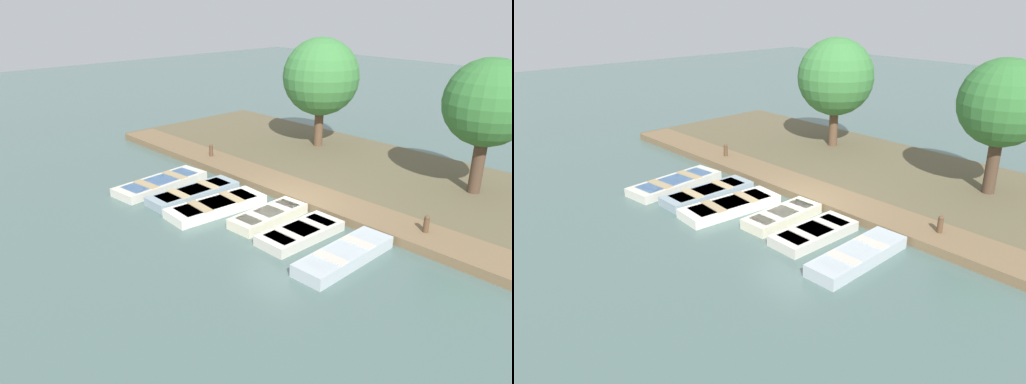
# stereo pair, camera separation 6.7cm
# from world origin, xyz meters

# --- Properties ---
(ground_plane) EXTENTS (80.00, 80.00, 0.00)m
(ground_plane) POSITION_xyz_m (0.00, 0.00, 0.00)
(ground_plane) COLOR #4C6660
(shore_bank) EXTENTS (8.00, 24.00, 0.14)m
(shore_bank) POSITION_xyz_m (-5.00, 0.00, 0.07)
(shore_bank) COLOR brown
(shore_bank) RESTS_ON ground_plane
(dock_walkway) EXTENTS (1.57, 22.64, 0.28)m
(dock_walkway) POSITION_xyz_m (-1.38, 0.00, 0.14)
(dock_walkway) COLOR brown
(dock_walkway) RESTS_ON ground_plane
(rowboat_0) EXTENTS (3.63, 1.59, 0.33)m
(rowboat_0) POSITION_xyz_m (1.74, -4.50, 0.16)
(rowboat_0) COLOR beige
(rowboat_0) RESTS_ON ground_plane
(rowboat_1) EXTENTS (3.34, 1.08, 0.33)m
(rowboat_1) POSITION_xyz_m (1.43, -2.88, 0.16)
(rowboat_1) COLOR #8C9EA8
(rowboat_1) RESTS_ON ground_plane
(rowboat_2) EXTENTS (3.43, 1.42, 0.34)m
(rowboat_2) POSITION_xyz_m (1.58, -1.42, 0.16)
(rowboat_2) COLOR silver
(rowboat_2) RESTS_ON ground_plane
(rowboat_3) EXTENTS (2.71, 1.08, 0.35)m
(rowboat_3) POSITION_xyz_m (0.87, 0.31, 0.17)
(rowboat_3) COLOR beige
(rowboat_3) RESTS_ON ground_plane
(rowboat_4) EXTENTS (2.71, 1.16, 0.33)m
(rowboat_4) POSITION_xyz_m (1.02, 1.81, 0.16)
(rowboat_4) COLOR beige
(rowboat_4) RESTS_ON ground_plane
(rowboat_5) EXTENTS (3.26, 1.07, 0.38)m
(rowboat_5) POSITION_xyz_m (1.21, 3.55, 0.19)
(rowboat_5) COLOR #B2BCC1
(rowboat_5) RESTS_ON ground_plane
(mooring_post_near) EXTENTS (0.16, 0.16, 0.80)m
(mooring_post_near) POSITION_xyz_m (-1.47, -5.57, 0.41)
(mooring_post_near) COLOR brown
(mooring_post_near) RESTS_ON ground_plane
(mooring_post_far) EXTENTS (0.16, 0.16, 0.80)m
(mooring_post_far) POSITION_xyz_m (-1.47, 4.38, 0.41)
(mooring_post_far) COLOR brown
(mooring_post_far) RESTS_ON ground_plane
(park_tree_far_left) EXTENTS (3.39, 3.39, 4.97)m
(park_tree_far_left) POSITION_xyz_m (-6.43, -3.90, 3.25)
(park_tree_far_left) COLOR brown
(park_tree_far_left) RESTS_ON ground_plane
(park_tree_left) EXTENTS (2.95, 2.95, 4.79)m
(park_tree_left) POSITION_xyz_m (-5.92, 3.73, 3.28)
(park_tree_left) COLOR #4C3828
(park_tree_left) RESTS_ON ground_plane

